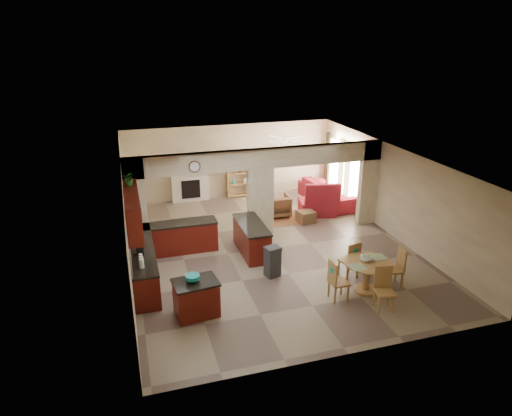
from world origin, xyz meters
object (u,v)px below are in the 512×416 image
object	(u,v)px
dining_table	(367,272)
sofa	(327,193)
kitchen_island	(196,298)
armchair	(278,206)

from	to	relation	value
dining_table	sofa	bearing A→B (deg)	73.76
kitchen_island	armchair	world-z (taller)	kitchen_island
armchair	kitchen_island	bearing A→B (deg)	56.37
sofa	armchair	bearing A→B (deg)	101.78
dining_table	kitchen_island	bearing A→B (deg)	177.46
kitchen_island	dining_table	bearing A→B (deg)	-8.94
dining_table	armchair	bearing A→B (deg)	94.80
dining_table	sofa	xyz separation A→B (m)	(1.78, 6.10, -0.13)
dining_table	armchair	xyz separation A→B (m)	(-0.45, 5.39, -0.15)
armchair	dining_table	bearing A→B (deg)	96.80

